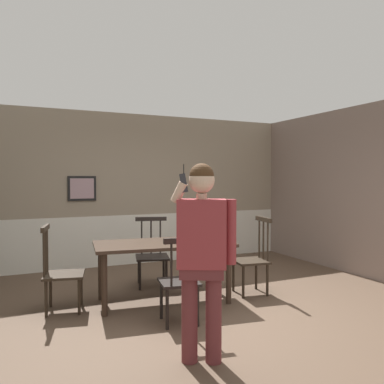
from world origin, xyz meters
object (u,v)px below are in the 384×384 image
object	(u,v)px
dining_table	(164,250)
chair_near_window	(61,271)
chair_at_table_head	(152,254)
chair_by_doorway	(180,281)
chair_opposite_corner	(253,258)
person_figure	(202,247)

from	to	relation	value
dining_table	chair_near_window	xyz separation A→B (m)	(-1.25, 0.18, -0.20)
chair_at_table_head	chair_near_window	bearing A→B (deg)	39.28
chair_by_doorway	chair_at_table_head	distance (m)	1.62
chair_opposite_corner	person_figure	xyz separation A→B (m)	(-1.54, -1.54, 0.51)
person_figure	chair_by_doorway	bearing A→B (deg)	-73.96
chair_by_doorway	chair_opposite_corner	size ratio (longest dim) A/B	0.92
chair_at_table_head	chair_by_doorway	bearing A→B (deg)	96.55
person_figure	chair_near_window	bearing A→B (deg)	-36.09
chair_by_doorway	chair_opposite_corner	world-z (taller)	chair_opposite_corner
dining_table	chair_by_doorway	world-z (taller)	chair_by_doorway
chair_near_window	person_figure	size ratio (longest dim) A/B	0.60
dining_table	chair_by_doorway	bearing A→B (deg)	-97.90
dining_table	chair_at_table_head	size ratio (longest dim) A/B	1.84
chair_near_window	chair_opposite_corner	world-z (taller)	chair_opposite_corner
chair_by_doorway	dining_table	bearing A→B (deg)	91.57
chair_near_window	chair_at_table_head	distance (m)	1.51
chair_at_table_head	person_figure	distance (m)	2.61
chair_at_table_head	chair_opposite_corner	xyz separation A→B (m)	(1.14, -0.98, 0.02)
chair_by_doorway	person_figure	size ratio (longest dim) A/B	0.56
chair_near_window	chair_by_doorway	size ratio (longest dim) A/B	1.07
dining_table	chair_near_window	size ratio (longest dim) A/B	1.78
chair_near_window	person_figure	xyz separation A→B (m)	(0.97, -1.89, 0.52)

